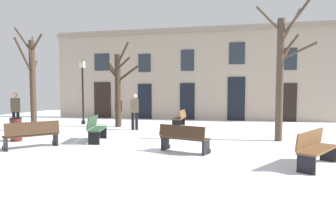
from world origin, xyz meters
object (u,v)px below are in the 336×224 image
object	(u,v)px
streetlamp	(83,85)
litter_bin	(16,129)
bench_near_lamp	(32,135)
bench_back_to_back_left	(96,129)
bench_facing_shops	(184,138)
person_crossing_plaza	(135,110)
bench_back_to_back_right	(316,148)
tree_right_of_center	(118,87)
bench_by_litter_bin	(180,118)
tree_foreground	(281,73)
person_near_bench	(118,109)
person_by_shop_door	(16,109)
tree_near_facade	(32,81)

from	to	relation	value
streetlamp	litter_bin	size ratio (longest dim) A/B	4.11
bench_near_lamp	bench_back_to_back_left	xyz separation A→B (m)	(1.46, 1.67, 0.03)
bench_near_lamp	bench_facing_shops	distance (m)	4.97
bench_back_to_back_left	person_crossing_plaza	bearing A→B (deg)	-19.72
litter_bin	bench_back_to_back_right	distance (m)	10.02
bench_facing_shops	tree_right_of_center	bearing A→B (deg)	-32.63
bench_near_lamp	litter_bin	bearing A→B (deg)	-86.96
bench_facing_shops	bench_by_litter_bin	bearing A→B (deg)	-59.11
tree_right_of_center	litter_bin	bearing A→B (deg)	-112.19
bench_near_lamp	bench_by_litter_bin	bearing A→B (deg)	-169.03
litter_bin	bench_back_to_back_left	xyz separation A→B (m)	(2.94, 0.60, 0.04)
bench_facing_shops	person_crossing_plaza	bearing A→B (deg)	-36.30
streetlamp	litter_bin	bearing A→B (deg)	-86.22
bench_by_litter_bin	bench_back_to_back_right	bearing A→B (deg)	32.72
bench_facing_shops	bench_back_to_back_left	size ratio (longest dim) A/B	1.00
bench_facing_shops	bench_back_to_back_left	bearing A→B (deg)	-0.33
tree_foreground	litter_bin	bearing A→B (deg)	-167.44
person_crossing_plaza	person_near_bench	bearing A→B (deg)	107.27
litter_bin	person_by_shop_door	world-z (taller)	person_by_shop_door
tree_right_of_center	person_crossing_plaza	bearing A→B (deg)	-39.33
tree_right_of_center	bench_back_to_back_left	distance (m)	4.80
bench_by_litter_bin	tree_foreground	bearing A→B (deg)	50.66
tree_near_facade	person_crossing_plaza	size ratio (longest dim) A/B	2.80
litter_bin	bench_back_to_back_right	size ratio (longest dim) A/B	0.50
bench_facing_shops	bench_back_to_back_right	xyz separation A→B (m)	(3.45, -0.99, 0.03)
tree_foreground	tree_right_of_center	bearing A→B (deg)	159.04
person_by_shop_door	streetlamp	bearing A→B (deg)	35.67
tree_right_of_center	litter_bin	xyz separation A→B (m)	(-2.05, -5.03, -1.66)
streetlamp	tree_foreground	bearing A→B (deg)	-20.30
bench_by_litter_bin	tree_near_facade	bearing A→B (deg)	-62.91
tree_foreground	bench_back_to_back_right	size ratio (longest dim) A/B	2.95
tree_near_facade	litter_bin	world-z (taller)	tree_near_facade
tree_near_facade	bench_by_litter_bin	distance (m)	7.42
tree_near_facade	bench_facing_shops	bearing A→B (deg)	-23.75
bench_back_to_back_left	bench_back_to_back_right	bearing A→B (deg)	-122.23
tree_near_facade	bench_near_lamp	world-z (taller)	tree_near_facade
tree_near_facade	person_by_shop_door	xyz separation A→B (m)	(-0.92, -0.02, -1.34)
streetlamp	bench_by_litter_bin	distance (m)	5.82
litter_bin	person_crossing_plaza	bearing A→B (deg)	50.85
person_near_bench	bench_back_to_back_left	bearing A→B (deg)	89.11
litter_bin	person_crossing_plaza	world-z (taller)	person_crossing_plaza
litter_bin	person_crossing_plaza	distance (m)	5.22
tree_right_of_center	bench_by_litter_bin	world-z (taller)	tree_right_of_center
streetlamp	person_by_shop_door	size ratio (longest dim) A/B	1.99
tree_foreground	bench_back_to_back_right	world-z (taller)	tree_foreground
tree_right_of_center	bench_facing_shops	distance (m)	7.39
litter_bin	bench_facing_shops	xyz separation A→B (m)	(6.43, -0.69, -0.01)
streetlamp	bench_back_to_back_left	xyz separation A→B (m)	(3.32, -5.23, -1.74)
bench_facing_shops	person_near_bench	world-z (taller)	person_near_bench
bench_back_to_back_right	litter_bin	bearing A→B (deg)	111.72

